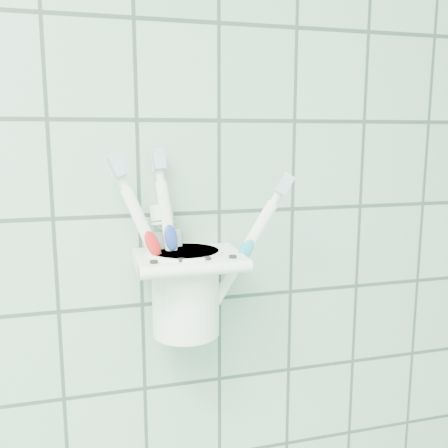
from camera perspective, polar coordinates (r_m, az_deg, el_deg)
name	(u,v)px	position (r m, az deg, el deg)	size (l,w,h in m)	color
holder_bracket	(188,261)	(0.60, -4.11, -4.19)	(0.13, 0.10, 0.04)	white
cup	(186,289)	(0.61, -4.41, -7.42)	(0.09, 0.09, 0.10)	white
toothbrush_pink	(189,239)	(0.57, -3.99, -1.71)	(0.08, 0.04, 0.22)	white
toothbrush_blue	(183,241)	(0.58, -4.73, -1.90)	(0.03, 0.05, 0.22)	white
toothbrush_orange	(201,240)	(0.59, -2.66, -1.90)	(0.10, 0.04, 0.21)	white
toothpaste_tube	(175,257)	(0.61, -5.63, -3.72)	(0.05, 0.04, 0.15)	silver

